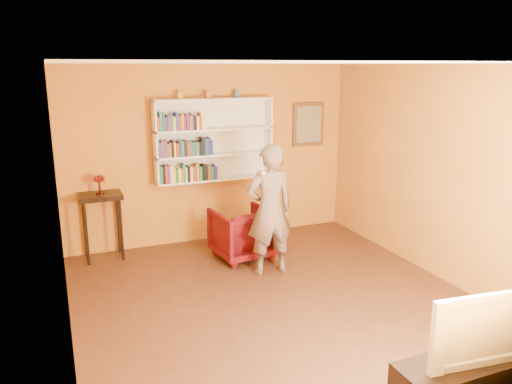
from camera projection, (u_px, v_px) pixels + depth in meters
room_shell at (280, 221)px, 5.51m from camera, size 5.30×5.80×2.88m
bookshelf at (213, 140)px, 7.53m from camera, size 1.80×0.29×1.23m
books_row_lower at (187, 173)px, 7.38m from camera, size 0.87×0.19×0.27m
books_row_middle at (186, 148)px, 7.28m from camera, size 0.80×0.19×0.26m
books_row_upper at (180, 122)px, 7.16m from camera, size 0.68×0.19×0.27m
ornament_left at (180, 95)px, 7.12m from camera, size 0.07×0.07×0.10m
ornament_centre at (208, 95)px, 7.28m from camera, size 0.08×0.08×0.11m
ornament_right at (237, 94)px, 7.44m from camera, size 0.08×0.08×0.11m
framed_painting at (308, 124)px, 8.14m from camera, size 0.55×0.05×0.70m
console_table at (101, 205)px, 6.95m from camera, size 0.58×0.44×0.95m
ruby_lustre at (99, 181)px, 6.86m from camera, size 0.16×0.16×0.26m
armchair at (242, 233)px, 7.11m from camera, size 0.85×0.87×0.72m
person at (270, 210)px, 6.45m from camera, size 0.65×0.44×1.73m
game_remote at (261, 172)px, 6.03m from camera, size 0.04×0.15×0.04m
television at (481, 323)px, 3.79m from camera, size 1.03×0.25×0.59m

